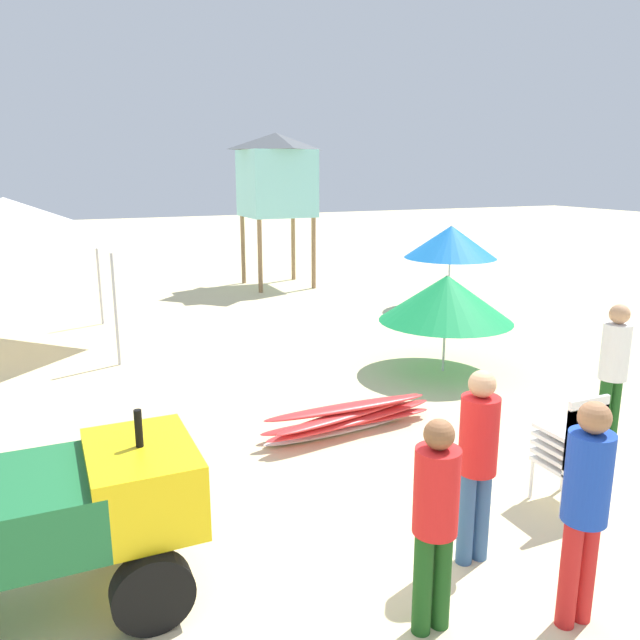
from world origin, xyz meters
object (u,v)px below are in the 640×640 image
(utility_cart, at_px, (31,518))
(surfboard_pile, at_px, (348,418))
(popup_canopy, at_px, (6,222))
(lifeguard_tower, at_px, (276,175))
(stacked_plastic_chairs, at_px, (575,443))
(lifeguard_near_right, at_px, (478,454))
(lifeguard_far_right, at_px, (614,366))
(lifeguard_near_center, at_px, (586,500))
(beach_umbrella_mid, at_px, (451,242))
(beach_umbrella_left, at_px, (446,298))
(lifeguard_near_left, at_px, (435,513))

(utility_cart, bearing_deg, surfboard_pile, 29.54)
(popup_canopy, height_order, lifeguard_tower, lifeguard_tower)
(stacked_plastic_chairs, distance_m, lifeguard_near_right, 1.47)
(lifeguard_far_right, xyz_separation_m, lifeguard_tower, (-0.00, 11.67, 2.08))
(lifeguard_near_center, relative_size, popup_canopy, 0.54)
(lifeguard_near_center, height_order, lifeguard_near_right, lifeguard_near_center)
(stacked_plastic_chairs, relative_size, lifeguard_tower, 0.28)
(stacked_plastic_chairs, height_order, popup_canopy, popup_canopy)
(lifeguard_tower, height_order, beach_umbrella_mid, lifeguard_tower)
(beach_umbrella_mid, bearing_deg, beach_umbrella_left, -125.66)
(lifeguard_tower, xyz_separation_m, beach_umbrella_mid, (2.69, -4.51, -1.49))
(lifeguard_near_left, distance_m, lifeguard_near_right, 0.97)
(surfboard_pile, bearing_deg, lifeguard_far_right, -30.42)
(lifeguard_near_right, bearing_deg, lifeguard_far_right, 23.05)
(lifeguard_near_left, xyz_separation_m, lifeguard_near_center, (1.01, -0.37, 0.06))
(utility_cart, height_order, lifeguard_near_right, lifeguard_near_right)
(lifeguard_near_right, distance_m, beach_umbrella_left, 5.25)
(lifeguard_near_right, bearing_deg, surfboard_pile, 86.08)
(lifeguard_near_center, bearing_deg, stacked_plastic_chairs, 46.34)
(lifeguard_near_center, distance_m, lifeguard_tower, 14.24)
(stacked_plastic_chairs, relative_size, lifeguard_near_right, 0.70)
(surfboard_pile, distance_m, beach_umbrella_mid, 7.87)
(lifeguard_far_right, bearing_deg, popup_canopy, 132.19)
(surfboard_pile, xyz_separation_m, beach_umbrella_left, (2.57, 1.64, 1.03))
(utility_cart, distance_m, surfboard_pile, 4.17)
(lifeguard_near_center, xyz_separation_m, popup_canopy, (-3.95, 9.46, 1.35))
(lifeguard_far_right, relative_size, lifeguard_tower, 0.42)
(surfboard_pile, distance_m, lifeguard_near_left, 3.60)
(utility_cart, bearing_deg, lifeguard_near_right, -13.03)
(lifeguard_near_left, bearing_deg, popup_canopy, 107.88)
(lifeguard_near_left, relative_size, beach_umbrella_left, 0.75)
(utility_cart, relative_size, stacked_plastic_chairs, 2.13)
(stacked_plastic_chairs, bearing_deg, surfboard_pile, 115.82)
(lifeguard_near_right, distance_m, lifeguard_far_right, 3.15)
(popup_canopy, bearing_deg, stacked_plastic_chairs, -58.05)
(lifeguard_near_center, height_order, lifeguard_tower, lifeguard_tower)
(surfboard_pile, bearing_deg, beach_umbrella_mid, 45.96)
(stacked_plastic_chairs, bearing_deg, lifeguard_far_right, 31.71)
(lifeguard_near_left, relative_size, lifeguard_near_center, 0.94)
(beach_umbrella_left, xyz_separation_m, beach_umbrella_mid, (2.82, 3.93, 0.37))
(lifeguard_far_right, xyz_separation_m, popup_canopy, (-6.62, 7.30, 1.34))
(lifeguard_near_center, distance_m, lifeguard_far_right, 3.44)
(lifeguard_far_right, distance_m, beach_umbrella_left, 3.24)
(beach_umbrella_left, distance_m, beach_umbrella_mid, 4.85)
(lifeguard_near_left, bearing_deg, stacked_plastic_chairs, 21.72)
(stacked_plastic_chairs, xyz_separation_m, lifeguard_near_left, (-2.19, -0.87, 0.24))
(utility_cart, relative_size, beach_umbrella_left, 1.18)
(lifeguard_near_center, xyz_separation_m, beach_umbrella_left, (2.54, 5.39, 0.23))
(stacked_plastic_chairs, bearing_deg, lifeguard_tower, 83.26)
(lifeguard_tower, bearing_deg, lifeguard_near_right, -102.65)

